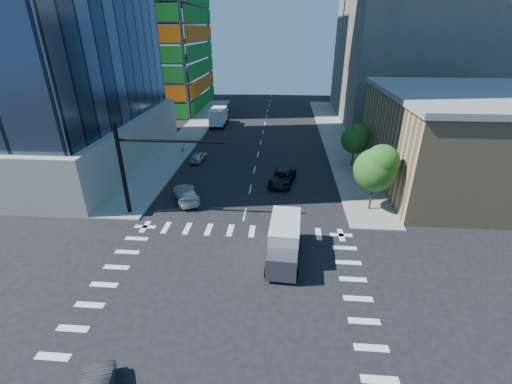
{
  "coord_description": "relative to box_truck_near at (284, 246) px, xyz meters",
  "views": [
    {
      "loc": [
        3.44,
        -17.38,
        16.68
      ],
      "look_at": [
        1.45,
        8.0,
        4.46
      ],
      "focal_mm": 24.0,
      "sensor_mm": 36.0,
      "label": 1
    }
  ],
  "objects": [
    {
      "name": "tree_south",
      "position": [
        8.77,
        8.94,
        3.33
      ],
      "size": [
        4.16,
        4.16,
        6.82
      ],
      "color": "#382316",
      "rests_on": "sidewalk_ne"
    },
    {
      "name": "sidewalk_nw",
      "position": [
        -16.36,
        35.04,
        -1.28
      ],
      "size": [
        5.0,
        60.0,
        0.15
      ],
      "primitive_type": "cube",
      "color": "gray",
      "rests_on": "ground"
    },
    {
      "name": "ground",
      "position": [
        -3.86,
        -4.96,
        -1.35
      ],
      "size": [
        160.0,
        160.0,
        0.0
      ],
      "primitive_type": "plane",
      "color": "black",
      "rests_on": "ground"
    },
    {
      "name": "signal_mast_nw",
      "position": [
        -13.86,
        6.54,
        4.14
      ],
      "size": [
        10.2,
        0.4,
        9.0
      ],
      "color": "black",
      "rests_on": "sidewalk_nw"
    },
    {
      "name": "bg_building_ne",
      "position": [
        23.14,
        50.04,
        12.65
      ],
      "size": [
        24.0,
        30.0,
        28.0
      ],
      "primitive_type": "cube",
      "color": "#5A5551",
      "rests_on": "ground"
    },
    {
      "name": "box_truck_far",
      "position": [
        -12.36,
        41.15,
        0.14
      ],
      "size": [
        2.8,
        6.47,
        3.38
      ],
      "rotation": [
        0.0,
        0.0,
        3.13
      ],
      "color": "black",
      "rests_on": "ground"
    },
    {
      "name": "car_sb_near",
      "position": [
        -10.43,
        9.72,
        -0.57
      ],
      "size": [
        4.28,
        5.85,
        1.57
      ],
      "primitive_type": "imported",
      "rotation": [
        0.0,
        0.0,
        3.57
      ],
      "color": "silver",
      "rests_on": "ground"
    },
    {
      "name": "sidewalk_ne",
      "position": [
        8.64,
        35.04,
        -1.28
      ],
      "size": [
        5.0,
        60.0,
        0.15
      ],
      "primitive_type": "cube",
      "color": "gray",
      "rests_on": "ground"
    },
    {
      "name": "commercial_building",
      "position": [
        21.14,
        17.04,
        3.96
      ],
      "size": [
        20.5,
        22.5,
        10.6
      ],
      "color": "tan",
      "rests_on": "ground"
    },
    {
      "name": "box_truck_near",
      "position": [
        0.0,
        0.0,
        0.0
      ],
      "size": [
        2.84,
        5.97,
        3.06
      ],
      "rotation": [
        0.0,
        0.0,
        -0.06
      ],
      "color": "black",
      "rests_on": "ground"
    },
    {
      "name": "car_nb_far",
      "position": [
        -0.25,
        14.84,
        -0.6
      ],
      "size": [
        3.6,
        5.85,
        1.51
      ],
      "primitive_type": "imported",
      "rotation": [
        0.0,
        0.0,
        -0.21
      ],
      "color": "black",
      "rests_on": "ground"
    },
    {
      "name": "road_markings",
      "position": [
        -3.86,
        -4.96,
        -1.35
      ],
      "size": [
        20.0,
        20.0,
        0.01
      ],
      "primitive_type": "cube",
      "color": "silver",
      "rests_on": "ground"
    },
    {
      "name": "tree_north",
      "position": [
        9.07,
        20.94,
        2.63
      ],
      "size": [
        3.54,
        3.52,
        5.78
      ],
      "color": "#382316",
      "rests_on": "sidewalk_ne"
    },
    {
      "name": "car_sb_mid",
      "position": [
        -11.83,
        21.63,
        -0.71
      ],
      "size": [
        2.0,
        3.97,
        1.3
      ],
      "primitive_type": "imported",
      "rotation": [
        0.0,
        0.0,
        3.02
      ],
      "color": "#BABEC3",
      "rests_on": "ground"
    }
  ]
}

